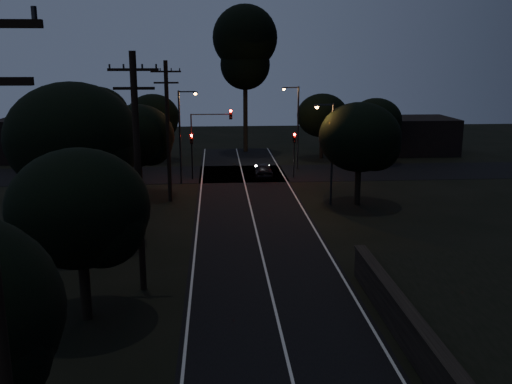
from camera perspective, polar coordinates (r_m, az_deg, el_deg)
road_surface at (r=43.14m, az=-0.68°, el=-1.04°), size 60.00×70.00×0.03m
utility_pole_mid at (r=26.31m, az=-11.72°, el=2.12°), size 2.20×0.30×11.00m
utility_pole_far at (r=43.06m, az=-8.81°, el=6.20°), size 2.20×0.30×10.50m
tree_left_b at (r=23.88m, az=-16.84°, el=-1.88°), size 5.70×5.70×7.24m
tree_left_c at (r=33.68m, az=-17.44°, el=4.83°), size 7.47×7.47×9.43m
tree_left_d at (r=45.27m, az=-11.50°, el=5.39°), size 5.68×5.68×7.20m
tree_far_nw at (r=61.13m, az=-10.10°, el=7.33°), size 5.52×5.52×6.99m
tree_far_w at (r=57.85m, az=-15.47°, el=7.38°), size 6.26×6.26×7.98m
tree_far_ne at (r=61.91m, az=6.85°, el=7.49°), size 5.50×5.50×6.95m
tree_far_e at (r=60.20m, az=12.09°, el=6.95°), size 5.25×5.25×6.66m
tree_right_a at (r=42.26m, az=10.64°, el=5.22°), size 5.97×5.97×7.59m
tall_pine at (r=65.69m, az=-1.10°, el=14.35°), size 7.24×7.24×16.45m
building_left at (r=65.56m, az=-19.64°, el=5.11°), size 10.00×8.00×4.40m
building_right at (r=68.01m, az=15.31°, el=5.51°), size 9.00×7.00×4.00m
signal_left at (r=51.24m, az=-6.44°, el=4.41°), size 0.28×0.35×4.10m
signal_right at (r=51.68m, az=3.84°, el=4.54°), size 0.28×0.35×4.10m
signal_mast at (r=50.99m, az=-4.58°, el=6.11°), size 3.70×0.35×6.25m
streetlight_a at (r=49.06m, az=-7.41°, el=6.11°), size 1.66×0.26×8.00m
streetlight_b at (r=55.48m, az=4.03°, el=7.02°), size 1.66×0.26×8.00m
streetlight_c at (r=41.92m, az=7.40°, el=4.49°), size 1.46×0.26×7.50m
car at (r=52.13m, az=0.76°, el=2.22°), size 1.65×3.90×1.32m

